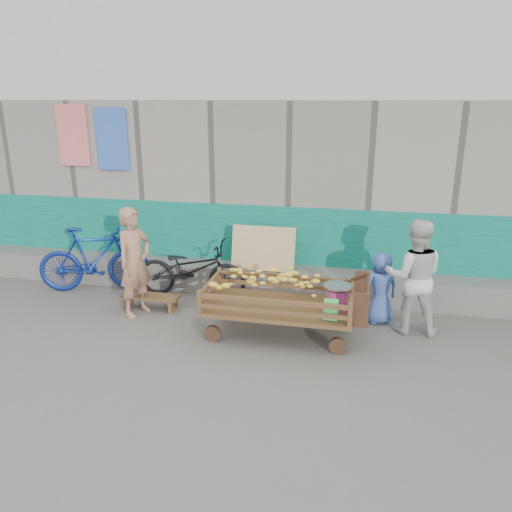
% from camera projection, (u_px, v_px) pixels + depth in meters
% --- Properties ---
extents(ground, '(80.00, 80.00, 0.00)m').
position_uv_depth(ground, '(202.00, 362.00, 6.02)').
color(ground, '#5D5C55').
rests_on(ground, ground).
extents(building_wall, '(12.00, 3.50, 3.00)m').
position_uv_depth(building_wall, '(267.00, 186.00, 9.34)').
color(building_wall, gray).
rests_on(building_wall, ground).
extents(banana_cart, '(2.13, 0.97, 0.91)m').
position_uv_depth(banana_cart, '(276.00, 292.00, 6.53)').
color(banana_cart, brown).
rests_on(banana_cart, ground).
extents(bench, '(0.89, 0.27, 0.22)m').
position_uv_depth(bench, '(150.00, 299.00, 7.48)').
color(bench, brown).
rests_on(bench, ground).
extents(vendor_man, '(0.57, 0.68, 1.60)m').
position_uv_depth(vendor_man, '(135.00, 262.00, 7.15)').
color(vendor_man, '#A67159').
rests_on(vendor_man, ground).
extents(woman, '(0.77, 0.61, 1.57)m').
position_uv_depth(woman, '(414.00, 277.00, 6.60)').
color(woman, silver).
rests_on(woman, ground).
extents(child, '(0.59, 0.51, 1.02)m').
position_uv_depth(child, '(381.00, 288.00, 6.95)').
color(child, '#3D5EB5').
rests_on(child, ground).
extents(bicycle_dark, '(1.78, 0.68, 0.92)m').
position_uv_depth(bicycle_dark, '(191.00, 269.00, 7.86)').
color(bicycle_dark, black).
rests_on(bicycle_dark, ground).
extents(bicycle_blue, '(1.87, 0.99, 1.08)m').
position_uv_depth(bicycle_blue, '(94.00, 259.00, 8.10)').
color(bicycle_blue, navy).
rests_on(bicycle_blue, ground).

